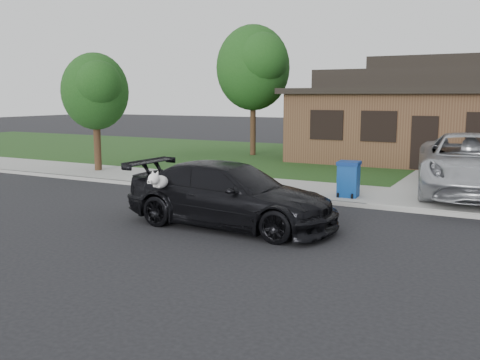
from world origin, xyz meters
The scene contains 11 objects.
ground centered at (0.00, 0.00, 0.00)m, with size 120.00×120.00×0.00m, color black.
sidewalk centered at (0.00, 5.00, 0.06)m, with size 60.00×3.00×0.12m, color gray.
curb centered at (0.00, 3.50, 0.06)m, with size 60.00×0.12×0.12m, color gray.
lawn centered at (0.00, 13.00, 0.07)m, with size 60.00×13.00×0.13m, color #193814.
driveway centered at (6.00, 10.00, 0.07)m, with size 4.50×13.00×0.14m, color gray.
sedan centered at (1.43, -0.03, 0.75)m, with size 5.21×2.46×1.50m.
minivan centered at (6.10, 6.45, 1.04)m, with size 2.97×6.45×1.79m, color #ABADB2.
recycling_bin centered at (2.98, 4.31, 0.65)m, with size 0.67×0.70×1.04m.
house centered at (4.00, 15.00, 2.13)m, with size 12.60×8.60×4.65m.
tree_0 centered at (-4.34, 12.88, 4.48)m, with size 3.78×3.60×6.34m.
tree_2 centered at (-7.38, 5.11, 3.27)m, with size 2.73×2.60×4.59m.
Camera 1 is at (7.41, -10.82, 3.04)m, focal length 40.00 mm.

